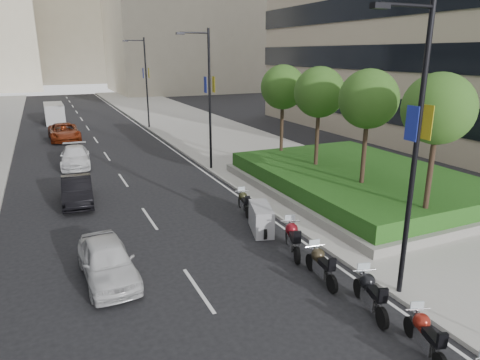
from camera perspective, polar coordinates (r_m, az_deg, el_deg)
ground at (r=12.23m, az=8.30°, el=-21.57°), size 160.00×160.00×0.00m
sidewalk_right at (r=41.29m, az=-3.71°, el=6.15°), size 10.00×100.00×0.15m
lane_edge at (r=39.76m, az=-10.88°, el=5.37°), size 0.12×100.00×0.01m
lane_centre at (r=38.90m, az=-18.34°, el=4.58°), size 0.12×100.00×0.01m
building_cream_centre at (r=128.69m, az=-22.67°, el=20.50°), size 30.00×24.00×38.00m
planter at (r=24.75m, az=15.41°, el=-0.89°), size 10.00×14.00×0.40m
hedge at (r=24.58m, az=15.51°, el=0.45°), size 9.40×13.40×0.80m
tree_0 at (r=18.49m, az=24.93°, el=8.55°), size 2.80×2.80×6.30m
tree_1 at (r=21.30m, az=16.76°, el=10.24°), size 2.80×2.80×6.30m
tree_2 at (r=24.44m, az=10.53°, el=11.38°), size 2.80×2.80×6.30m
tree_3 at (r=27.80m, az=5.73°, el=12.17°), size 2.80×2.80×6.30m
lamp_post_0 at (r=13.35m, az=22.05°, el=4.77°), size 2.34×0.45×9.00m
lamp_post_1 at (r=27.78m, az=-4.38°, el=11.45°), size 2.34×0.45×9.00m
lamp_post_2 at (r=45.06m, az=-12.59°, el=13.06°), size 2.34×0.45×9.00m
motorcycle_1 at (r=12.64m, az=23.42°, el=-18.44°), size 0.87×2.00×1.03m
motorcycle_2 at (r=13.84m, az=16.94°, el=-14.25°), size 0.90×2.19×1.12m
motorcycle_3 at (r=15.13m, az=10.71°, el=-11.05°), size 0.73×2.18×1.09m
motorcycle_4 at (r=16.87m, az=7.02°, el=-7.71°), size 1.02×2.23×1.16m
motorcycle_5 at (r=18.67m, az=2.83°, el=-5.21°), size 1.33×2.11×1.20m
motorcycle_6 at (r=20.88m, az=0.52°, el=-2.98°), size 0.67×1.98×0.99m
car_a at (r=15.56m, az=-17.28°, el=-10.23°), size 1.83×4.19×1.40m
car_b at (r=23.68m, az=-20.87°, el=-1.32°), size 1.72×4.26×1.38m
car_c at (r=31.57m, az=-21.12°, el=2.91°), size 2.21×4.74×1.34m
car_d at (r=41.55m, az=-22.40°, el=5.94°), size 2.64×5.46×1.50m
delivery_van at (r=52.25m, az=-23.49°, el=8.05°), size 1.99×5.14×2.15m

